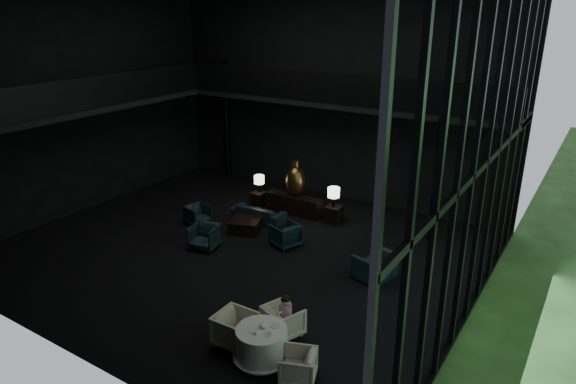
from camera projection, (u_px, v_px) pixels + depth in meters
The scene contains 34 objects.
floor at pixel (239, 250), 16.04m from camera, with size 14.00×12.00×0.02m, color black.
wall_back at pixel (333, 95), 19.41m from camera, with size 14.00×0.04×8.00m, color black.
wall_front at pixel (42, 182), 9.92m from camera, with size 14.00×0.04×8.00m, color black.
wall_left at pixel (79, 101), 18.21m from camera, with size 0.04×12.00×8.00m, color black.
curtain_wall at pixel (486, 162), 11.15m from camera, with size 0.20×12.00×8.00m, color black, non-canonical shape.
mezzanine_left at pixel (97, 104), 17.70m from camera, with size 2.00×12.00×0.25m, color black.
mezzanine_back at pixel (344, 102), 18.11m from camera, with size 12.00×2.00×0.25m, color black.
railing_left at pixel (115, 89), 16.99m from camera, with size 0.06×12.00×1.00m, color black.
railing_back at pixel (332, 88), 17.12m from camera, with size 12.00×0.06×1.00m, color black.
column_nw at pixel (227, 132), 22.39m from camera, with size 0.24×0.24×4.00m, color black.
column_ne at pixel (436, 182), 16.09m from camera, with size 0.24×0.24×4.00m, color black.
console at pixel (294, 205), 18.76m from camera, with size 2.17×0.49×0.69m, color black.
bronze_urn at pixel (296, 180), 18.53m from camera, with size 0.71×0.71×1.32m.
side_table_left at pixel (258, 199), 19.57m from camera, with size 0.46×0.46×0.51m, color black.
table_lamp_left at pixel (259, 180), 19.41m from camera, with size 0.39×0.39×0.65m.
side_table_right at pixel (334, 214), 18.03m from camera, with size 0.54×0.54×0.59m, color black.
table_lamp_right at pixel (334, 193), 17.71m from camera, with size 0.42×0.42×0.71m.
sofa at pixel (258, 211), 18.14m from camera, with size 1.82×0.53×0.71m, color black.
lounge_armchair_west at pixel (198, 214), 17.85m from camera, with size 0.71×0.67×0.73m, color #1B2D30.
lounge_armchair_east at pixel (285, 233), 16.21m from camera, with size 0.85×0.79×0.87m, color black.
lounge_armchair_south at pixel (204, 234), 16.04m from camera, with size 0.90×0.84×0.92m, color black.
window_armchair at pixel (377, 262), 14.25m from camera, with size 1.15×0.75×1.01m, color #172930.
coffee_table at pixel (245, 225), 17.31m from camera, with size 0.98×0.98×0.44m, color black.
dining_table at pixel (262, 346), 11.02m from camera, with size 1.26×1.26×0.75m.
dining_chair_north at pixel (283, 318), 11.81m from camera, with size 0.83×0.78×0.86m, color silver.
dining_chair_east at pixel (298, 366), 10.40m from camera, with size 0.65×0.61×0.67m, color beige.
dining_chair_west at pixel (235, 326), 11.47m from camera, with size 0.90×0.84×0.93m, color beige.
child at pixel (286, 308), 11.61m from camera, with size 0.29×0.29×0.62m.
plate_a at pixel (254, 330), 10.83m from camera, with size 0.22×0.22×0.01m, color white.
plate_b at pixel (275, 326), 10.98m from camera, with size 0.22×0.22×0.02m, color white.
saucer at pixel (268, 335), 10.68m from camera, with size 0.17×0.17×0.01m, color white.
coffee_cup at pixel (270, 333), 10.70m from camera, with size 0.08×0.08×0.06m, color white.
cereal_bowl at pixel (263, 325), 10.93m from camera, with size 0.17×0.17×0.08m, color white.
cream_pot at pixel (255, 333), 10.68m from camera, with size 0.05×0.05×0.06m, color #99999E.
Camera 1 is at (9.08, -11.33, 7.22)m, focal length 32.00 mm.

